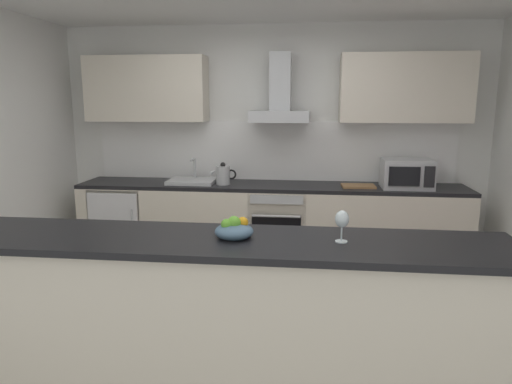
{
  "coord_description": "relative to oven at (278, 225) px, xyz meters",
  "views": [
    {
      "loc": [
        0.42,
        -3.21,
        1.77
      ],
      "look_at": [
        -0.01,
        0.46,
        1.05
      ],
      "focal_mm": 32.41,
      "sensor_mm": 36.0,
      "label": 1
    }
  ],
  "objects": [
    {
      "name": "kettle",
      "position": [
        -0.59,
        -0.03,
        0.55
      ],
      "size": [
        0.29,
        0.15,
        0.24
      ],
      "color": "#B7BABC",
      "rests_on": "counter_back"
    },
    {
      "name": "refrigerator",
      "position": [
        -1.74,
        -0.0,
        -0.03
      ],
      "size": [
        0.58,
        0.6,
        0.85
      ],
      "color": "white",
      "rests_on": "ground"
    },
    {
      "name": "backsplash_tile",
      "position": [
        -0.09,
        0.33,
        0.77
      ],
      "size": [
        3.99,
        0.02,
        0.66
      ],
      "primitive_type": "cube",
      "color": "white"
    },
    {
      "name": "oven",
      "position": [
        0.0,
        0.0,
        0.0
      ],
      "size": [
        0.6,
        0.62,
        0.8
      ],
      "color": "slate",
      "rests_on": "ground"
    },
    {
      "name": "fruit_bowl",
      "position": [
        -0.09,
        -2.35,
        0.6
      ],
      "size": [
        0.22,
        0.22,
        0.13
      ],
      "color": "slate",
      "rests_on": "counter_island"
    },
    {
      "name": "counter_back",
      "position": [
        -0.09,
        0.03,
        -0.01
      ],
      "size": [
        4.14,
        0.6,
        0.9
      ],
      "color": "beige",
      "rests_on": "ground"
    },
    {
      "name": "microwave",
      "position": [
        1.32,
        -0.03,
        0.59
      ],
      "size": [
        0.5,
        0.38,
        0.3
      ],
      "color": "#B7BABC",
      "rests_on": "counter_back"
    },
    {
      "name": "wall_back",
      "position": [
        -0.09,
        0.41,
        0.84
      ],
      "size": [
        5.7,
        0.12,
        2.6
      ],
      "primitive_type": "cube",
      "color": "white",
      "rests_on": "ground"
    },
    {
      "name": "counter_island",
      "position": [
        -0.13,
        -2.38,
        0.05
      ],
      "size": [
        3.24,
        0.64,
        1.02
      ],
      "color": "beige",
      "rests_on": "ground"
    },
    {
      "name": "upper_cabinets",
      "position": [
        -0.09,
        0.18,
        1.45
      ],
      "size": [
        4.08,
        0.32,
        0.7
      ],
      "color": "beige"
    },
    {
      "name": "wine_glass",
      "position": [
        0.51,
        -2.37,
        0.68
      ],
      "size": [
        0.08,
        0.08,
        0.18
      ],
      "color": "silver",
      "rests_on": "counter_island"
    },
    {
      "name": "range_hood",
      "position": [
        0.0,
        0.13,
        1.33
      ],
      "size": [
        0.62,
        0.45,
        0.72
      ],
      "color": "#B7BABC"
    },
    {
      "name": "sink",
      "position": [
        -0.94,
        0.01,
        0.47
      ],
      "size": [
        0.5,
        0.4,
        0.26
      ],
      "color": "silver",
      "rests_on": "counter_back"
    },
    {
      "name": "ground",
      "position": [
        -0.09,
        -1.63,
        -0.47
      ],
      "size": [
        5.7,
        4.96,
        0.02
      ],
      "primitive_type": "cube",
      "color": "gray"
    },
    {
      "name": "chopping_board",
      "position": [
        0.83,
        -0.02,
        0.45
      ],
      "size": [
        0.35,
        0.24,
        0.02
      ],
      "primitive_type": "cube",
      "rotation": [
        0.0,
        0.0,
        0.05
      ],
      "color": "#9E7247",
      "rests_on": "counter_back"
    }
  ]
}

